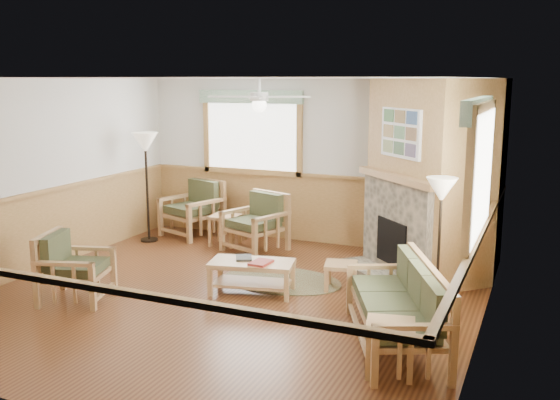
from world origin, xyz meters
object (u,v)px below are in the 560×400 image
at_px(armchair_back_left, 192,209).
at_px(end_table_sofa, 390,348).
at_px(end_table_chairs, 225,230).
at_px(footstool, 341,276).
at_px(sofa, 395,306).
at_px(armchair_back_right, 255,223).
at_px(floor_lamp_right, 439,243).
at_px(floor_lamp_left, 147,187).
at_px(armchair_left, 76,267).
at_px(coffee_table, 252,277).

bearing_deg(armchair_back_left, end_table_sofa, -21.70).
height_order(end_table_chairs, footstool, end_table_chairs).
bearing_deg(footstool, sofa, -54.25).
bearing_deg(end_table_sofa, footstool, 118.99).
xyz_separation_m(armchair_back_right, end_table_sofa, (2.98, -3.32, -0.21)).
xyz_separation_m(armchair_back_right, floor_lamp_right, (3.09, -1.42, 0.34)).
xyz_separation_m(end_table_sofa, floor_lamp_left, (-4.89, 3.15, 0.67)).
height_order(end_table_sofa, floor_lamp_left, floor_lamp_left).
relative_size(sofa, end_table_chairs, 3.70).
bearing_deg(end_table_chairs, floor_lamp_left, -167.90).
bearing_deg(armchair_back_left, armchair_left, -64.51).
distance_m(sofa, floor_lamp_right, 1.35).
xyz_separation_m(armchair_left, floor_lamp_left, (-0.87, 2.75, 0.50)).
distance_m(armchair_back_right, floor_lamp_right, 3.42).
bearing_deg(footstool, floor_lamp_right, -7.41).
relative_size(end_table_chairs, end_table_sofa, 1.01).
bearing_deg(armchair_back_left, coffee_table, -26.39).
distance_m(armchair_back_right, end_table_chairs, 0.64).
relative_size(armchair_back_left, footstool, 2.35).
height_order(armchair_back_left, coffee_table, armchair_back_left).
relative_size(end_table_chairs, footstool, 1.23).
xyz_separation_m(armchair_left, end_table_sofa, (4.02, -0.40, -0.18)).
bearing_deg(footstool, floor_lamp_left, 163.82).
relative_size(sofa, footstool, 4.54).
height_order(armchair_back_right, floor_lamp_left, floor_lamp_left).
relative_size(coffee_table, floor_lamp_right, 0.67).
relative_size(armchair_left, floor_lamp_left, 0.46).
relative_size(armchair_back_right, footstool, 2.24).
xyz_separation_m(armchair_back_left, end_table_chairs, (0.83, -0.34, -0.23)).
distance_m(armchair_back_left, end_table_sofa, 5.81).
xyz_separation_m(coffee_table, floor_lamp_left, (-2.75, 1.67, 0.71)).
xyz_separation_m(coffee_table, footstool, (0.99, 0.59, -0.03)).
distance_m(armchair_back_left, coffee_table, 3.24).
xyz_separation_m(sofa, armchair_back_left, (-4.30, 3.14, 0.05)).
bearing_deg(end_table_chairs, end_table_sofa, -43.80).
bearing_deg(armchair_back_left, floor_lamp_left, -109.00).
distance_m(end_table_chairs, end_table_sofa, 4.96).
xyz_separation_m(armchair_back_left, footstool, (3.27, -1.70, -0.30)).
relative_size(footstool, floor_lamp_right, 0.26).
height_order(sofa, end_table_chairs, sofa).
height_order(sofa, floor_lamp_left, floor_lamp_left).
bearing_deg(footstool, armchair_back_right, 145.59).
bearing_deg(floor_lamp_right, armchair_left, -160.00).
bearing_deg(footstool, armchair_back_left, 152.46).
xyz_separation_m(armchair_back_right, end_table_chairs, (-0.60, 0.11, -0.21)).
relative_size(armchair_back_right, floor_lamp_right, 0.57).
distance_m(armchair_back_left, footstool, 3.70).
bearing_deg(armchair_left, end_table_sofa, -113.30).
relative_size(armchair_back_left, armchair_back_right, 1.05).
bearing_deg(armchair_back_left, armchair_back_right, 1.53).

